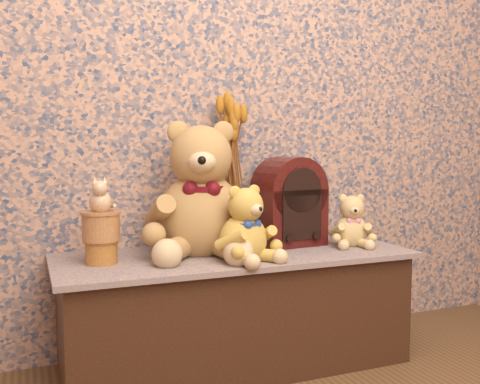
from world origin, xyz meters
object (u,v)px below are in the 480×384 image
Objects in this scene: biscuit_tin_lower at (101,252)px; cathedral_radio at (289,201)px; cat_figurine at (100,194)px; ceramic_vase at (230,218)px; teddy_medium at (243,220)px; teddy_small at (351,218)px; teddy_large at (201,183)px.

cathedral_radio is at bearing 6.19° from biscuit_tin_lower.
ceramic_vase is at bearing 25.45° from cat_figurine.
teddy_medium is 0.51m from cat_figurine.
cat_figurine reaches higher than teddy_medium.
teddy_small is at bearing -2.04° from biscuit_tin_lower.
ceramic_vase is (0.16, 0.12, -0.16)m from teddy_large.
teddy_medium is 0.54m from teddy_small.
cathedral_radio is 1.66× the size of ceramic_vase.
ceramic_vase is at bearing 175.88° from teddy_small.
teddy_medium is at bearing -46.15° from teddy_large.
teddy_medium reaches higher than ceramic_vase.
ceramic_vase is at bearing 17.26° from biscuit_tin_lower.
teddy_small is 1.04× the size of ceramic_vase.
cathedral_radio reaches higher than cat_figurine.
teddy_large is 0.41m from cathedral_radio.
ceramic_vase is (-0.23, 0.09, -0.07)m from cathedral_radio.
teddy_large reaches higher than ceramic_vase.
cathedral_radio is 3.28× the size of biscuit_tin_lower.
ceramic_vase is at bearing 58.21° from teddy_medium.
teddy_large is 4.84× the size of biscuit_tin_lower.
biscuit_tin_lower is at bearing -161.98° from teddy_small.
biscuit_tin_lower is (-0.55, -0.17, -0.07)m from ceramic_vase.
cathedral_radio is at bearing 17.34° from teddy_medium.
teddy_medium is at bearing -102.21° from ceramic_vase.
teddy_medium is 0.37m from cathedral_radio.
ceramic_vase is (0.07, 0.31, -0.04)m from teddy_medium.
teddy_large reaches higher than biscuit_tin_lower.
teddy_medium is 1.32× the size of ceramic_vase.
teddy_large reaches higher than teddy_small.
biscuit_tin_lower is at bearing -156.33° from teddy_large.
cat_figurine is at bearing -156.33° from teddy_large.
teddy_large is 4.31× the size of cat_figurine.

